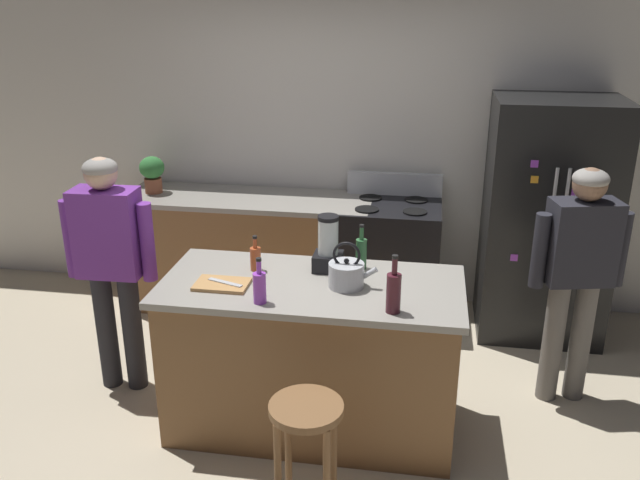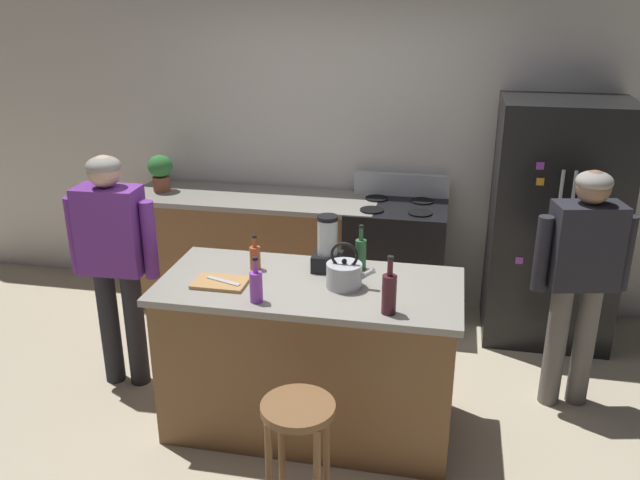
{
  "view_description": "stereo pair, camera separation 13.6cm",
  "coord_description": "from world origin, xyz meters",
  "views": [
    {
      "loc": [
        0.6,
        -3.38,
        2.52
      ],
      "look_at": [
        0.0,
        0.3,
        1.1
      ],
      "focal_mm": 37.28,
      "sensor_mm": 36.0,
      "label": 1
    },
    {
      "loc": [
        0.74,
        -3.35,
        2.52
      ],
      "look_at": [
        0.0,
        0.3,
        1.1
      ],
      "focal_mm": 37.28,
      "sensor_mm": 36.0,
      "label": 2
    }
  ],
  "objects": [
    {
      "name": "ground_plane",
      "position": [
        0.0,
        0.0,
        0.0
      ],
      "size": [
        14.0,
        14.0,
        0.0
      ],
      "primitive_type": "plane",
      "color": "beige"
    },
    {
      "name": "back_wall",
      "position": [
        0.0,
        1.95,
        1.35
      ],
      "size": [
        8.0,
        0.1,
        2.7
      ],
      "primitive_type": "cube",
      "color": "silver",
      "rests_on": "ground_plane"
    },
    {
      "name": "kitchen_island",
      "position": [
        0.0,
        0.0,
        0.48
      ],
      "size": [
        1.72,
        0.8,
        0.95
      ],
      "color": "brown",
      "rests_on": "ground_plane"
    },
    {
      "name": "back_counter_run",
      "position": [
        -0.8,
        1.55,
        0.48
      ],
      "size": [
        2.0,
        0.64,
        0.95
      ],
      "color": "brown",
      "rests_on": "ground_plane"
    },
    {
      "name": "refrigerator",
      "position": [
        1.51,
        1.5,
        0.9
      ],
      "size": [
        0.9,
        0.73,
        1.8
      ],
      "color": "black",
      "rests_on": "ground_plane"
    },
    {
      "name": "stove_range",
      "position": [
        0.36,
        1.52,
        0.49
      ],
      "size": [
        0.76,
        0.65,
        1.13
      ],
      "color": "black",
      "rests_on": "ground_plane"
    },
    {
      "name": "person_by_island_left",
      "position": [
        -1.33,
        0.22,
        0.95
      ],
      "size": [
        0.59,
        0.23,
        1.58
      ],
      "color": "#26262B",
      "rests_on": "ground_plane"
    },
    {
      "name": "person_by_sink_right",
      "position": [
        1.55,
        0.56,
        0.94
      ],
      "size": [
        0.6,
        0.3,
        1.55
      ],
      "color": "#66605B",
      "rests_on": "ground_plane"
    },
    {
      "name": "bar_stool",
      "position": [
        0.11,
        -0.77,
        0.52
      ],
      "size": [
        0.36,
        0.36,
        0.67
      ],
      "color": "brown",
      "rests_on": "ground_plane"
    },
    {
      "name": "potted_plant",
      "position": [
        -1.58,
        1.55,
        1.12
      ],
      "size": [
        0.2,
        0.2,
        0.3
      ],
      "color": "brown",
      "rests_on": "back_counter_run"
    },
    {
      "name": "blender_appliance",
      "position": [
        0.06,
        0.21,
        1.09
      ],
      "size": [
        0.17,
        0.17,
        0.34
      ],
      "color": "black",
      "rests_on": "kitchen_island"
    },
    {
      "name": "bottle_soda",
      "position": [
        -0.23,
        -0.29,
        1.04
      ],
      "size": [
        0.07,
        0.07,
        0.26
      ],
      "color": "purple",
      "rests_on": "kitchen_island"
    },
    {
      "name": "bottle_cooking_sauce",
      "position": [
        -0.36,
        0.13,
        1.03
      ],
      "size": [
        0.06,
        0.06,
        0.22
      ],
      "color": "#B24C26",
      "rests_on": "kitchen_island"
    },
    {
      "name": "bottle_olive_oil",
      "position": [
        0.25,
        0.26,
        1.05
      ],
      "size": [
        0.07,
        0.07,
        0.28
      ],
      "color": "#2D6638",
      "rests_on": "kitchen_island"
    },
    {
      "name": "bottle_wine",
      "position": [
        0.48,
        -0.28,
        1.07
      ],
      "size": [
        0.08,
        0.08,
        0.32
      ],
      "color": "#471923",
      "rests_on": "kitchen_island"
    },
    {
      "name": "tea_kettle",
      "position": [
        0.2,
        -0.01,
        1.03
      ],
      "size": [
        0.28,
        0.2,
        0.27
      ],
      "color": "#B7BABF",
      "rests_on": "kitchen_island"
    },
    {
      "name": "cutting_board",
      "position": [
        -0.49,
        -0.12,
        0.96
      ],
      "size": [
        0.3,
        0.2,
        0.02
      ],
      "primitive_type": "cube",
      "color": "#B7844C",
      "rests_on": "kitchen_island"
    },
    {
      "name": "chef_knife",
      "position": [
        -0.47,
        -0.12,
        0.97
      ],
      "size": [
        0.22,
        0.1,
        0.01
      ],
      "primitive_type": "cube",
      "rotation": [
        0.0,
        0.0,
        -0.34
      ],
      "color": "#B7BABF",
      "rests_on": "cutting_board"
    }
  ]
}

